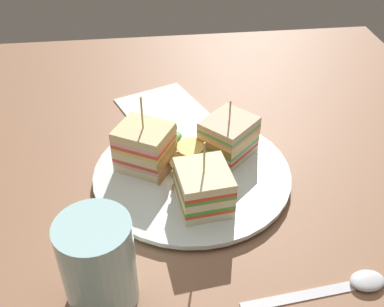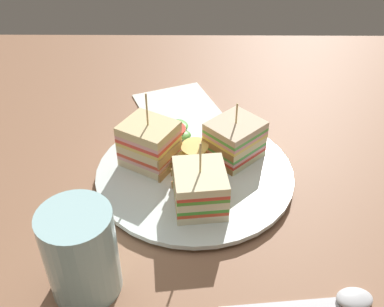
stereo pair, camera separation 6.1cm
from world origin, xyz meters
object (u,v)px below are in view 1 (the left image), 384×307
chip_pile (190,160)px  drinking_glass (99,268)px  sandwich_wedge_0 (228,137)px  sandwich_wedge_2 (203,187)px  napkin (162,108)px  plate (192,174)px  sandwich_wedge_1 (145,147)px  spoon (349,285)px

chip_pile → drinking_glass: bearing=-121.6°
sandwich_wedge_0 → sandwich_wedge_2: sandwich_wedge_2 is taller
chip_pile → napkin: chip_pile is taller
plate → drinking_glass: bearing=-122.7°
plate → sandwich_wedge_2: bearing=-84.2°
chip_pile → plate: bearing=-72.4°
sandwich_wedge_0 → sandwich_wedge_1: size_ratio=0.84×
sandwich_wedge_0 → napkin: size_ratio=0.70×
sandwich_wedge_1 → sandwich_wedge_2: sandwich_wedge_1 is taller
sandwich_wedge_2 → chip_pile: (-0.80, 6.91, -1.15)cm
sandwich_wedge_0 → chip_pile: sandwich_wedge_0 is taller
chip_pile → drinking_glass: (-11.23, -18.26, 1.86)cm
sandwich_wedge_0 → sandwich_wedge_1: 11.74cm
plate → spoon: bearing=-53.7°
sandwich_wedge_1 → napkin: (3.25, 16.23, -4.05)cm
sandwich_wedge_2 → napkin: sandwich_wedge_2 is taller
sandwich_wedge_1 → chip_pile: bearing=15.8°
sandwich_wedge_1 → drinking_glass: size_ratio=1.04×
sandwich_wedge_1 → spoon: (20.68, -21.79, -3.90)cm
sandwich_wedge_1 → sandwich_wedge_2: 10.81cm
sandwich_wedge_1 → sandwich_wedge_2: bearing=-21.3°
spoon → sandwich_wedge_0: bearing=105.5°
sandwich_wedge_1 → drinking_glass: sandwich_wedge_1 is taller
plate → chip_pile: 2.02cm
sandwich_wedge_2 → spoon: size_ratio=0.58×
sandwich_wedge_2 → drinking_glass: size_ratio=0.90×
napkin → drinking_glass: (-8.49, -35.98, 4.30)cm
sandwich_wedge_1 → drinking_glass: bearing=-75.1°
sandwich_wedge_2 → spoon: sandwich_wedge_2 is taller
spoon → napkin: bearing=108.9°
spoon → napkin: spoon is taller
plate → spoon: 24.57cm
chip_pile → sandwich_wedge_2: bearing=-83.4°
plate → sandwich_wedge_0: 7.24cm
napkin → plate: bearing=-81.0°
plate → spoon: plate is taller
sandwich_wedge_1 → spoon: sandwich_wedge_1 is taller
sandwich_wedge_0 → spoon: (9.03, -23.20, -3.60)cm
napkin → sandwich_wedge_1: bearing=-101.3°
spoon → drinking_glass: size_ratio=1.54×
chip_pile → napkin: (-2.74, 17.72, -2.44)cm
plate → drinking_glass: size_ratio=2.56×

